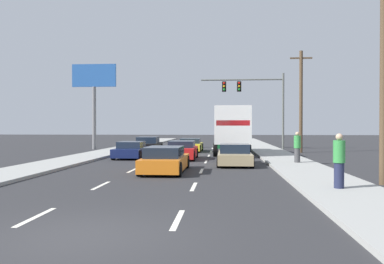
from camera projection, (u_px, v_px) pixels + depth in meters
ground_plane at (190, 153)px, 32.58m from camera, size 140.00×140.00×0.00m
sidewalk_right at (280, 157)px, 27.07m from camera, size 2.80×80.00×0.14m
sidewalk_left at (92, 156)px, 28.12m from camera, size 2.80×80.00×0.14m
lane_markings at (189, 153)px, 31.65m from camera, size 3.54×57.00×0.01m
car_black at (148, 145)px, 33.06m from camera, size 2.05×4.46×1.29m
car_navy at (131, 150)px, 26.77m from camera, size 1.97×4.05×1.13m
car_yellow at (191, 145)px, 33.91m from camera, size 2.00×4.21×1.15m
car_red at (182, 151)px, 25.90m from camera, size 1.92×4.09×1.21m
car_orange at (165, 160)px, 18.58m from camera, size 1.95×4.67×1.22m
box_truck at (231, 128)px, 30.18m from camera, size 2.75×8.54×3.58m
car_tan at (235, 155)px, 22.05m from camera, size 1.96×4.42×1.19m
traffic_signal_mast at (249, 93)px, 37.49m from camera, size 7.91×0.69×7.23m
utility_pole_near at (384, 71)px, 14.46m from camera, size 1.80×0.28×8.13m
utility_pole_mid at (301, 100)px, 32.35m from camera, size 1.80×0.28×8.40m
roadside_billboard at (94, 88)px, 37.06m from camera, size 4.20×0.36×8.05m
pedestrian_near_corner at (339, 161)px, 12.82m from camera, size 0.38×0.38×1.79m
pedestrian_mid_block at (297, 147)px, 22.07m from camera, size 0.38×0.38×1.73m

